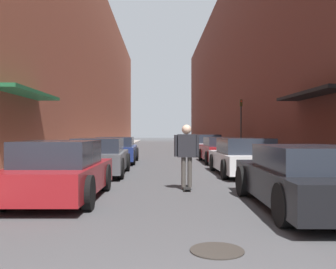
{
  "coord_description": "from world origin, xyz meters",
  "views": [
    {
      "loc": [
        -0.42,
        -1.77,
        1.53
      ],
      "look_at": [
        -0.08,
        12.23,
        1.44
      ],
      "focal_mm": 40.0,
      "sensor_mm": 36.0,
      "label": 1
    }
  ],
  "objects_px": {
    "parked_car_left_2": "(116,150)",
    "parked_car_right_1": "(244,157)",
    "parked_car_left_0": "(60,171)",
    "parked_car_right_0": "(305,178)",
    "parked_car_right_3": "(206,146)",
    "traffic_light": "(241,120)",
    "parked_car_left_1": "(99,157)",
    "parked_car_right_2": "(221,150)",
    "manhole_cover": "(217,251)",
    "skateboarder": "(187,150)"
  },
  "relations": [
    {
      "from": "parked_car_left_0",
      "to": "parked_car_right_2",
      "type": "relative_size",
      "value": 0.92
    },
    {
      "from": "parked_car_left_0",
      "to": "parked_car_right_3",
      "type": "relative_size",
      "value": 1.03
    },
    {
      "from": "parked_car_left_1",
      "to": "parked_car_right_3",
      "type": "xyz_separation_m",
      "value": [
        5.18,
        10.89,
        0.01
      ]
    },
    {
      "from": "parked_car_right_2",
      "to": "parked_car_right_3",
      "type": "height_order",
      "value": "parked_car_right_3"
    },
    {
      "from": "manhole_cover",
      "to": "parked_car_left_2",
      "type": "bearing_deg",
      "value": 101.68
    },
    {
      "from": "parked_car_right_1",
      "to": "traffic_light",
      "type": "height_order",
      "value": "traffic_light"
    },
    {
      "from": "parked_car_right_3",
      "to": "traffic_light",
      "type": "relative_size",
      "value": 1.1
    },
    {
      "from": "parked_car_right_0",
      "to": "parked_car_right_1",
      "type": "height_order",
      "value": "parked_car_right_1"
    },
    {
      "from": "parked_car_left_0",
      "to": "parked_car_right_0",
      "type": "xyz_separation_m",
      "value": [
        5.15,
        -1.13,
        -0.02
      ]
    },
    {
      "from": "traffic_light",
      "to": "parked_car_right_3",
      "type": "bearing_deg",
      "value": -166.12
    },
    {
      "from": "parked_car_right_1",
      "to": "parked_car_right_3",
      "type": "xyz_separation_m",
      "value": [
        0.01,
        10.96,
        0.02
      ]
    },
    {
      "from": "parked_car_left_2",
      "to": "parked_car_right_2",
      "type": "height_order",
      "value": "parked_car_left_2"
    },
    {
      "from": "parked_car_right_2",
      "to": "parked_car_right_3",
      "type": "bearing_deg",
      "value": 90.65
    },
    {
      "from": "parked_car_right_1",
      "to": "parked_car_right_2",
      "type": "relative_size",
      "value": 0.99
    },
    {
      "from": "parked_car_right_3",
      "to": "traffic_light",
      "type": "distance_m",
      "value": 3.03
    },
    {
      "from": "parked_car_left_1",
      "to": "parked_car_left_2",
      "type": "distance_m",
      "value": 5.27
    },
    {
      "from": "parked_car_left_1",
      "to": "parked_car_right_2",
      "type": "height_order",
      "value": "parked_car_left_1"
    },
    {
      "from": "parked_car_right_0",
      "to": "parked_car_right_1",
      "type": "distance_m",
      "value": 5.96
    },
    {
      "from": "parked_car_left_1",
      "to": "manhole_cover",
      "type": "relative_size",
      "value": 5.82
    },
    {
      "from": "parked_car_left_1",
      "to": "manhole_cover",
      "type": "bearing_deg",
      "value": -71.58
    },
    {
      "from": "parked_car_left_0",
      "to": "parked_car_right_3",
      "type": "distance_m",
      "value": 16.65
    },
    {
      "from": "parked_car_right_3",
      "to": "traffic_light",
      "type": "bearing_deg",
      "value": 13.88
    },
    {
      "from": "parked_car_left_1",
      "to": "parked_car_right_0",
      "type": "bearing_deg",
      "value": -50.06
    },
    {
      "from": "parked_car_right_0",
      "to": "parked_car_right_2",
      "type": "bearing_deg",
      "value": 89.0
    },
    {
      "from": "parked_car_left_2",
      "to": "parked_car_right_1",
      "type": "distance_m",
      "value": 7.42
    },
    {
      "from": "parked_car_left_1",
      "to": "skateboarder",
      "type": "relative_size",
      "value": 2.35
    },
    {
      "from": "skateboarder",
      "to": "traffic_light",
      "type": "height_order",
      "value": "traffic_light"
    },
    {
      "from": "parked_car_right_1",
      "to": "skateboarder",
      "type": "relative_size",
      "value": 2.53
    },
    {
      "from": "parked_car_right_0",
      "to": "skateboarder",
      "type": "bearing_deg",
      "value": 130.91
    },
    {
      "from": "skateboarder",
      "to": "traffic_light",
      "type": "relative_size",
      "value": 0.48
    },
    {
      "from": "parked_car_left_2",
      "to": "parked_car_right_2",
      "type": "bearing_deg",
      "value": 0.59
    },
    {
      "from": "parked_car_left_2",
      "to": "skateboarder",
      "type": "height_order",
      "value": "skateboarder"
    },
    {
      "from": "parked_car_left_1",
      "to": "parked_car_left_2",
      "type": "bearing_deg",
      "value": 90.0
    },
    {
      "from": "skateboarder",
      "to": "parked_car_left_0",
      "type": "bearing_deg",
      "value": -154.83
    },
    {
      "from": "parked_car_right_0",
      "to": "traffic_light",
      "type": "relative_size",
      "value": 1.34
    },
    {
      "from": "parked_car_right_2",
      "to": "traffic_light",
      "type": "xyz_separation_m",
      "value": [
        2.38,
        6.18,
        1.71
      ]
    },
    {
      "from": "traffic_light",
      "to": "parked_car_left_2",
      "type": "bearing_deg",
      "value": -140.74
    },
    {
      "from": "parked_car_left_1",
      "to": "traffic_light",
      "type": "distance_m",
      "value": 13.9
    },
    {
      "from": "parked_car_right_2",
      "to": "manhole_cover",
      "type": "xyz_separation_m",
      "value": [
        -2.37,
        -13.94,
        -0.61
      ]
    },
    {
      "from": "parked_car_right_3",
      "to": "manhole_cover",
      "type": "distance_m",
      "value": 19.66
    },
    {
      "from": "parked_car_left_0",
      "to": "parked_car_right_1",
      "type": "height_order",
      "value": "parked_car_left_0"
    },
    {
      "from": "parked_car_right_0",
      "to": "skateboarder",
      "type": "xyz_separation_m",
      "value": [
        -2.19,
        2.52,
        0.44
      ]
    },
    {
      "from": "parked_car_right_1",
      "to": "skateboarder",
      "type": "distance_m",
      "value": 4.17
    },
    {
      "from": "parked_car_right_0",
      "to": "manhole_cover",
      "type": "height_order",
      "value": "parked_car_right_0"
    },
    {
      "from": "parked_car_left_0",
      "to": "parked_car_right_1",
      "type": "relative_size",
      "value": 0.92
    },
    {
      "from": "parked_car_left_1",
      "to": "parked_car_right_1",
      "type": "distance_m",
      "value": 5.17
    },
    {
      "from": "parked_car_right_2",
      "to": "parked_car_right_3",
      "type": "relative_size",
      "value": 1.12
    },
    {
      "from": "parked_car_left_0",
      "to": "parked_car_left_2",
      "type": "height_order",
      "value": "parked_car_left_0"
    },
    {
      "from": "parked_car_right_2",
      "to": "skateboarder",
      "type": "relative_size",
      "value": 2.54
    },
    {
      "from": "parked_car_right_1",
      "to": "parked_car_right_2",
      "type": "bearing_deg",
      "value": 89.17
    }
  ]
}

